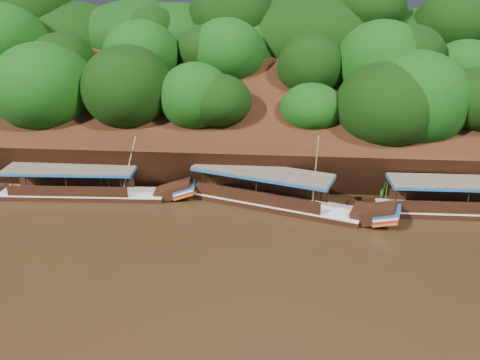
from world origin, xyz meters
name	(u,v)px	position (x,y,z in m)	size (l,w,h in m)	color
ground	(288,260)	(0.00, 0.00, 0.00)	(160.00, 160.00, 0.00)	black
riverbank	(286,125)	(-0.01, 22.73, 1.89)	(120.00, 30.06, 19.40)	black
boat_1	(282,200)	(-0.38, 7.12, 0.60)	(15.32, 6.88, 6.74)	black
boat_2	(93,191)	(-14.82, 7.81, 0.53)	(14.94, 2.82, 5.18)	black
reeds	(244,183)	(-3.35, 9.47, 0.91)	(50.53, 2.17, 2.00)	#236E1B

